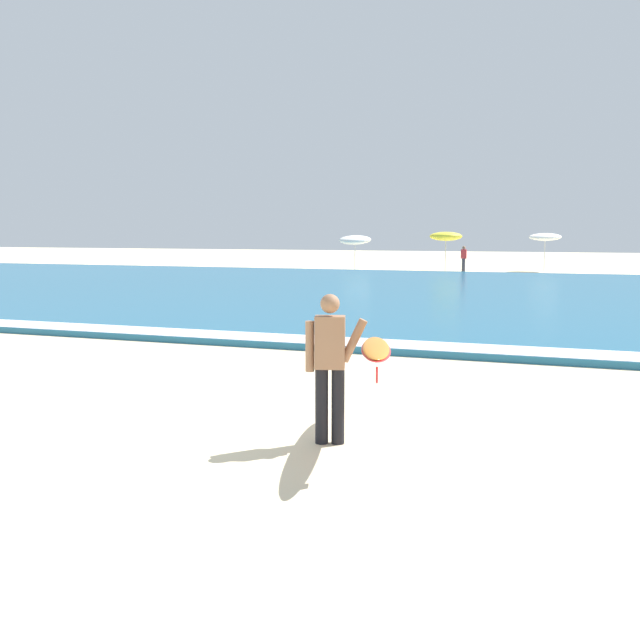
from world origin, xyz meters
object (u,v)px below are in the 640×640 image
object	(u,v)px
beachgoer_near_row_mid	(464,258)
beach_umbrella_1	(446,236)
surfer_with_board	(353,355)
beach_umbrella_0	(355,240)
beach_umbrella_2	(545,237)

from	to	relation	value
beachgoer_near_row_mid	beach_umbrella_1	bearing A→B (deg)	127.38
surfer_with_board	beach_umbrella_0	size ratio (longest dim) A/B	1.16
surfer_with_board	beachgoer_near_row_mid	world-z (taller)	surfer_with_board
beach_umbrella_1	beachgoer_near_row_mid	size ratio (longest dim) A/B	1.53
beach_umbrella_0	beach_umbrella_1	distance (m)	5.65
beach_umbrella_2	surfer_with_board	bearing A→B (deg)	-91.09
beach_umbrella_1	surfer_with_board	bearing A→B (deg)	-82.10
beach_umbrella_0	beach_umbrella_1	bearing A→B (deg)	10.51
beach_umbrella_2	beachgoer_near_row_mid	world-z (taller)	beach_umbrella_2
surfer_with_board	beachgoer_near_row_mid	bearing A→B (deg)	96.08
beach_umbrella_2	beachgoer_near_row_mid	xyz separation A→B (m)	(-4.45, -2.92, -1.25)
beach_umbrella_1	beach_umbrella_2	world-z (taller)	beach_umbrella_1
beach_umbrella_0	beachgoer_near_row_mid	world-z (taller)	beach_umbrella_0
beach_umbrella_0	beach_umbrella_2	bearing A→B (deg)	10.69
surfer_with_board	beachgoer_near_row_mid	xyz separation A→B (m)	(-3.73, 35.00, -0.19)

